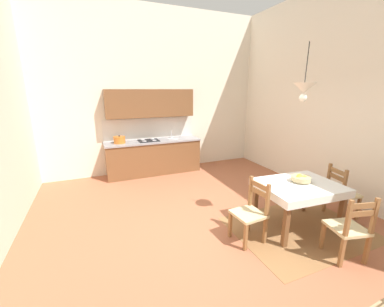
# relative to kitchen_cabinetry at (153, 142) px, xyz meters

# --- Properties ---
(ground_plane) EXTENTS (6.39, 7.15, 0.10)m
(ground_plane) POSITION_rel_kitchen_cabinetry_xyz_m (0.20, -3.00, -0.91)
(ground_plane) COLOR #A86042
(wall_back) EXTENTS (6.39, 0.12, 4.23)m
(wall_back) POSITION_rel_kitchen_cabinetry_xyz_m (0.20, 0.33, 1.26)
(wall_back) COLOR silver
(wall_back) RESTS_ON ground_plane
(wall_right) EXTENTS (0.12, 7.15, 4.23)m
(wall_right) POSITION_rel_kitchen_cabinetry_xyz_m (3.16, -3.00, 1.26)
(wall_right) COLOR silver
(wall_right) RESTS_ON ground_plane
(area_rug) EXTENTS (2.10, 1.60, 0.01)m
(area_rug) POSITION_rel_kitchen_cabinetry_xyz_m (1.50, -3.61, -0.85)
(area_rug) COLOR olive
(area_rug) RESTS_ON ground_plane
(kitchen_cabinetry) EXTENTS (2.47, 0.63, 2.20)m
(kitchen_cabinetry) POSITION_rel_kitchen_cabinetry_xyz_m (0.00, 0.00, 0.00)
(kitchen_cabinetry) COLOR brown
(kitchen_cabinetry) RESTS_ON ground_plane
(dining_table) EXTENTS (1.30, 1.04, 0.75)m
(dining_table) POSITION_rel_kitchen_cabinetry_xyz_m (1.50, -3.51, -0.24)
(dining_table) COLOR brown
(dining_table) RESTS_ON ground_plane
(dining_chair_window_side) EXTENTS (0.50, 0.50, 0.93)m
(dining_chair_window_side) POSITION_rel_kitchen_cabinetry_xyz_m (2.49, -3.54, -0.41)
(dining_chair_window_side) COLOR #D1BC89
(dining_chair_window_side) RESTS_ON ground_plane
(dining_chair_camera_side) EXTENTS (0.51, 0.51, 0.93)m
(dining_chair_camera_side) POSITION_rel_kitchen_cabinetry_xyz_m (1.52, -4.36, -0.41)
(dining_chair_camera_side) COLOR #D1BC89
(dining_chair_camera_side) RESTS_ON ground_plane
(dining_chair_tv_side) EXTENTS (0.45, 0.45, 0.93)m
(dining_chair_tv_side) POSITION_rel_kitchen_cabinetry_xyz_m (0.59, -3.51, -0.41)
(dining_chair_tv_side) COLOR #D1BC89
(dining_chair_tv_side) RESTS_ON ground_plane
(fruit_bowl) EXTENTS (0.30, 0.30, 0.12)m
(fruit_bowl) POSITION_rel_kitchen_cabinetry_xyz_m (1.58, -3.46, -0.04)
(fruit_bowl) COLOR tan
(fruit_bowl) RESTS_ON dining_table
(pendant_lamp) EXTENTS (0.32, 0.32, 0.81)m
(pendant_lamp) POSITION_rel_kitchen_cabinetry_xyz_m (1.42, -3.46, 1.35)
(pendant_lamp) COLOR black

